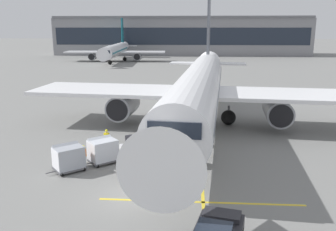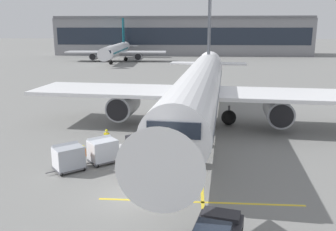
# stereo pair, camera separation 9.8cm
# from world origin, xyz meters

# --- Properties ---
(ground_plane) EXTENTS (600.00, 600.00, 0.00)m
(ground_plane) POSITION_xyz_m (0.00, 0.00, 0.00)
(ground_plane) COLOR slate
(parked_airplane) EXTENTS (34.67, 45.05, 15.18)m
(parked_airplane) POSITION_xyz_m (4.14, 16.10, 3.97)
(parked_airplane) COLOR white
(parked_airplane) RESTS_ON ground
(belt_loader) EXTENTS (5.15, 4.25, 2.55)m
(belt_loader) POSITION_xyz_m (-0.29, 8.03, 0.80)
(belt_loader) COLOR silver
(belt_loader) RESTS_ON ground
(baggage_cart_lead) EXTENTS (2.60, 2.51, 1.91)m
(baggage_cart_lead) POSITION_xyz_m (-3.15, 5.27, 1.00)
(baggage_cart_lead) COLOR #515156
(baggage_cart_lead) RESTS_ON ground
(baggage_cart_second) EXTENTS (2.60, 2.51, 1.91)m
(baggage_cart_second) POSITION_xyz_m (-5.17, 3.57, 1.00)
(baggage_cart_second) COLOR #515156
(baggage_cart_second) RESTS_ON ground
(ground_crew_by_loader) EXTENTS (0.55, 0.35, 1.74)m
(ground_crew_by_loader) POSITION_xyz_m (-3.52, 8.19, 1.00)
(ground_crew_by_loader) COLOR #333847
(ground_crew_by_loader) RESTS_ON ground
(ground_crew_by_carts) EXTENTS (0.36, 0.54, 1.74)m
(ground_crew_by_carts) POSITION_xyz_m (-4.24, 4.07, 1.00)
(ground_crew_by_carts) COLOR #333847
(ground_crew_by_carts) RESTS_ON ground
(ground_crew_marshaller) EXTENTS (0.31, 0.56, 1.74)m
(ground_crew_marshaller) POSITION_xyz_m (0.62, 5.90, 1.00)
(ground_crew_marshaller) COLOR #514C42
(ground_crew_marshaller) RESTS_ON ground
(safety_cone_engine_keepout) EXTENTS (0.62, 0.62, 0.70)m
(safety_cone_engine_keepout) POSITION_xyz_m (-0.96, 15.69, 0.34)
(safety_cone_engine_keepout) COLOR black
(safety_cone_engine_keepout) RESTS_ON ground
(apron_guidance_line_lead_in) EXTENTS (0.20, 110.00, 0.01)m
(apron_guidance_line_lead_in) POSITION_xyz_m (4.20, 15.33, 0.00)
(apron_guidance_line_lead_in) COLOR yellow
(apron_guidance_line_lead_in) RESTS_ON ground
(apron_guidance_line_stop_bar) EXTENTS (12.00, 0.20, 0.01)m
(apron_guidance_line_stop_bar) POSITION_xyz_m (4.07, -0.57, 0.00)
(apron_guidance_line_stop_bar) COLOR yellow
(apron_guidance_line_stop_bar) RESTS_ON ground
(terminal_building) EXTENTS (90.43, 19.04, 13.59)m
(terminal_building) POSITION_xyz_m (-0.78, 115.84, 6.74)
(terminal_building) COLOR gray
(terminal_building) RESTS_ON ground
(distant_airplane) EXTENTS (29.48, 38.40, 12.76)m
(distant_airplane) POSITION_xyz_m (-19.28, 86.19, 3.19)
(distant_airplane) COLOR white
(distant_airplane) RESTS_ON ground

